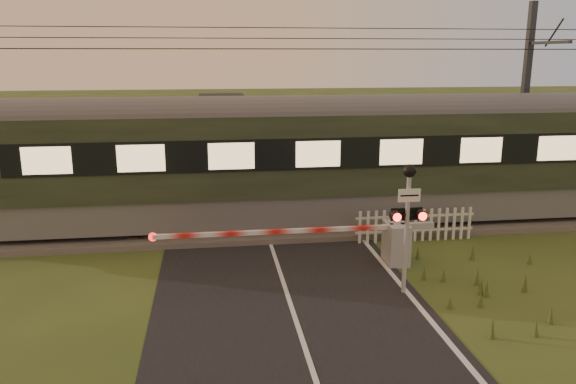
{
  "coord_description": "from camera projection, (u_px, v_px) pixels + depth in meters",
  "views": [
    {
      "loc": [
        -1.62,
        -10.41,
        5.35
      ],
      "look_at": [
        0.28,
        3.2,
        1.97
      ],
      "focal_mm": 35.0,
      "sensor_mm": 36.0,
      "label": 1
    }
  ],
  "objects": [
    {
      "name": "picket_fence",
      "position": [
        415.0,
        225.0,
        16.39
      ],
      "size": [
        3.57,
        0.08,
        0.97
      ],
      "color": "silver",
      "rests_on": "ground"
    },
    {
      "name": "ground",
      "position": [
        296.0,
        322.0,
        11.51
      ],
      "size": [
        160.0,
        160.0,
        0.0
      ],
      "primitive_type": "plane",
      "color": "#31441A",
      "rests_on": "ground"
    },
    {
      "name": "track_bed",
      "position": [
        265.0,
        226.0,
        17.75
      ],
      "size": [
        140.0,
        3.4,
        0.39
      ],
      "color": "#47423D",
      "rests_on": "ground"
    },
    {
      "name": "catenary_mast",
      "position": [
        525.0,
        100.0,
        20.32
      ],
      "size": [
        0.23,
        2.46,
        7.16
      ],
      "color": "#2D2D30",
      "rests_on": "ground"
    },
    {
      "name": "overhead_wires",
      "position": [
        263.0,
        41.0,
        16.39
      ],
      "size": [
        120.0,
        0.62,
        0.62
      ],
      "color": "black",
      "rests_on": "ground"
    },
    {
      "name": "road",
      "position": [
        299.0,
        327.0,
        11.29
      ],
      "size": [
        6.0,
        140.0,
        0.03
      ],
      "color": "black",
      "rests_on": "ground"
    },
    {
      "name": "crossing_signal",
      "position": [
        408.0,
        206.0,
        12.44
      ],
      "size": [
        0.77,
        0.34,
        3.02
      ],
      "color": "gray",
      "rests_on": "ground"
    },
    {
      "name": "boom_gate",
      "position": [
        382.0,
        241.0,
        14.59
      ],
      "size": [
        7.29,
        0.84,
        1.11
      ],
      "color": "gray",
      "rests_on": "ground"
    }
  ]
}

